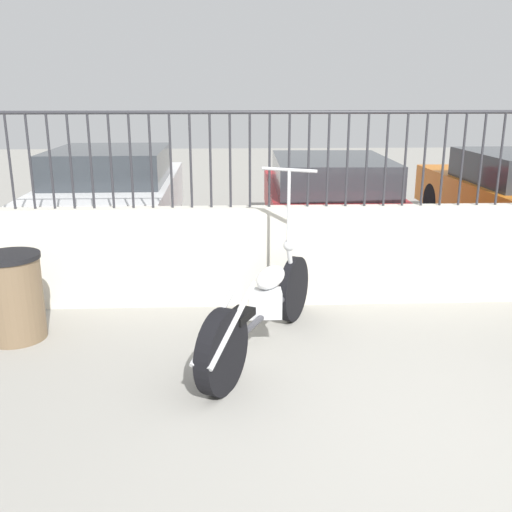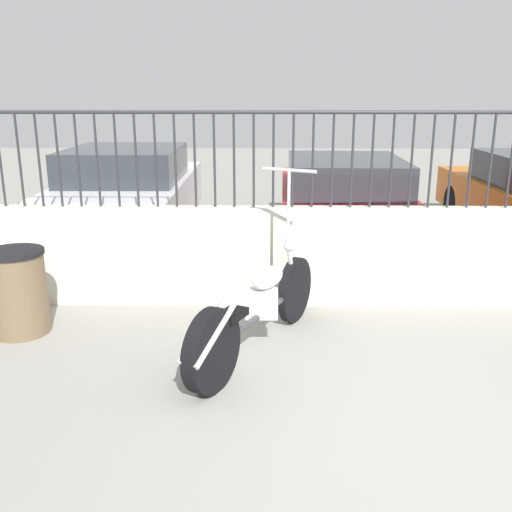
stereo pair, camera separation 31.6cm
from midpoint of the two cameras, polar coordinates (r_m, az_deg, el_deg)
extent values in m
plane|color=gray|center=(3.98, 16.50, -17.77)|extent=(40.00, 40.00, 0.00)
cube|color=beige|center=(6.08, 9.07, 0.13)|extent=(10.01, 0.18, 1.04)
cylinder|color=#2D2D33|center=(6.20, -24.78, 8.62)|extent=(0.02, 0.02, 0.96)
cylinder|color=#2D2D33|center=(6.13, -23.07, 8.74)|extent=(0.02, 0.02, 0.96)
cylinder|color=#2D2D33|center=(6.07, -21.31, 8.86)|extent=(0.02, 0.02, 0.96)
cylinder|color=#2D2D33|center=(6.01, -19.52, 8.97)|extent=(0.02, 0.02, 0.96)
cylinder|color=#2D2D33|center=(5.96, -17.69, 9.08)|extent=(0.02, 0.02, 0.96)
cylinder|color=#2D2D33|center=(5.91, -15.83, 9.17)|extent=(0.02, 0.02, 0.96)
cylinder|color=#2D2D33|center=(5.87, -13.94, 9.26)|extent=(0.02, 0.02, 0.96)
cylinder|color=#2D2D33|center=(5.83, -12.03, 9.34)|extent=(0.02, 0.02, 0.96)
cylinder|color=#2D2D33|center=(5.80, -10.09, 9.41)|extent=(0.02, 0.02, 0.96)
cylinder|color=#2D2D33|center=(5.78, -8.14, 9.48)|extent=(0.02, 0.02, 0.96)
cylinder|color=#2D2D33|center=(5.77, -6.17, 9.53)|extent=(0.02, 0.02, 0.96)
cylinder|color=#2D2D33|center=(5.76, -4.19, 9.56)|extent=(0.02, 0.02, 0.96)
cylinder|color=#2D2D33|center=(5.76, -2.21, 9.59)|extent=(0.02, 0.02, 0.96)
cylinder|color=#2D2D33|center=(5.76, -0.23, 9.61)|extent=(0.02, 0.02, 0.96)
cylinder|color=#2D2D33|center=(5.77, 1.74, 9.62)|extent=(0.02, 0.02, 0.96)
cylinder|color=#2D2D33|center=(5.79, 3.71, 9.61)|extent=(0.02, 0.02, 0.96)
cylinder|color=#2D2D33|center=(5.81, 5.66, 9.59)|extent=(0.02, 0.02, 0.96)
cylinder|color=#2D2D33|center=(5.85, 7.59, 9.57)|extent=(0.02, 0.02, 0.96)
cylinder|color=#2D2D33|center=(5.88, 9.50, 9.53)|extent=(0.02, 0.02, 0.96)
cylinder|color=#2D2D33|center=(5.93, 11.38, 9.48)|extent=(0.02, 0.02, 0.96)
cylinder|color=#2D2D33|center=(5.98, 13.23, 9.43)|extent=(0.02, 0.02, 0.96)
cylinder|color=#2D2D33|center=(6.03, 15.05, 9.36)|extent=(0.02, 0.02, 0.96)
cylinder|color=#2D2D33|center=(6.09, 16.83, 9.29)|extent=(0.02, 0.02, 0.96)
cylinder|color=#2D2D33|center=(6.16, 18.58, 9.21)|extent=(0.02, 0.02, 0.96)
cylinder|color=#2D2D33|center=(6.23, 20.28, 9.12)|extent=(0.02, 0.02, 0.96)
cylinder|color=#2D2D33|center=(6.31, 21.95, 9.03)|extent=(0.02, 0.02, 0.96)
cylinder|color=#2D2D33|center=(5.85, 9.71, 14.00)|extent=(10.01, 0.04, 0.04)
cylinder|color=black|center=(5.57, 2.18, -3.33)|extent=(0.36, 0.61, 0.64)
cylinder|color=black|center=(4.29, -5.55, -9.56)|extent=(0.40, 0.64, 0.65)
cylinder|color=#38383D|center=(4.91, -1.16, -6.05)|extent=(0.68, 1.29, 0.06)
cube|color=silver|center=(4.92, -0.92, -4.77)|extent=(0.28, 0.18, 0.24)
ellipsoid|color=white|center=(4.96, -0.35, -2.16)|extent=(0.38, 0.48, 0.18)
cube|color=black|center=(4.46, -3.72, -5.97)|extent=(0.27, 0.32, 0.06)
cylinder|color=silver|center=(5.41, 1.85, -1.13)|extent=(0.14, 0.22, 0.51)
sphere|color=silver|center=(5.30, 1.63, 1.07)|extent=(0.11, 0.11, 0.11)
cylinder|color=silver|center=(5.19, 1.54, 4.86)|extent=(0.03, 0.03, 0.68)
cylinder|color=silver|center=(5.13, 1.56, 8.61)|extent=(0.48, 0.26, 0.03)
cylinder|color=silver|center=(4.21, -4.46, -6.77)|extent=(0.38, 0.70, 0.43)
cylinder|color=silver|center=(4.27, -6.13, -6.46)|extent=(0.38, 0.70, 0.43)
cylinder|color=brown|center=(5.64, -24.57, -3.97)|extent=(0.51, 0.51, 0.76)
cylinder|color=black|center=(5.53, -25.05, -0.08)|extent=(0.54, 0.54, 0.04)
cylinder|color=black|center=(10.29, -17.93, 4.94)|extent=(0.12, 0.64, 0.64)
cylinder|color=black|center=(10.00, -8.81, 5.23)|extent=(0.12, 0.64, 0.64)
cylinder|color=black|center=(7.90, -22.36, 1.30)|extent=(0.12, 0.64, 0.64)
cylinder|color=black|center=(7.53, -10.54, 1.57)|extent=(0.12, 0.64, 0.64)
cube|color=silver|center=(8.83, -14.92, 5.21)|extent=(1.80, 4.14, 0.69)
cube|color=#2D3338|center=(8.55, -15.47, 8.76)|extent=(1.59, 2.00, 0.46)
cylinder|color=black|center=(9.89, 0.38, 5.30)|extent=(0.13, 0.64, 0.64)
cylinder|color=black|center=(10.07, 9.81, 5.25)|extent=(0.13, 0.64, 0.64)
cylinder|color=black|center=(7.17, 0.89, 1.12)|extent=(0.13, 0.64, 0.64)
cylinder|color=black|center=(7.41, 13.70, 1.14)|extent=(0.13, 0.64, 0.64)
cube|color=#AD191E|center=(8.54, 6.14, 4.95)|extent=(1.88, 4.55, 0.59)
cube|color=#2D3338|center=(8.24, 6.43, 8.19)|extent=(1.64, 2.20, 0.45)
cylinder|color=black|center=(10.44, 16.37, 5.22)|extent=(0.11, 0.64, 0.64)
cylinder|color=black|center=(8.08, 22.22, 1.63)|extent=(0.11, 0.64, 0.64)
camera|label=1|loc=(0.16, -91.70, -0.49)|focal=40.00mm
camera|label=2|loc=(0.16, 88.30, 0.49)|focal=40.00mm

